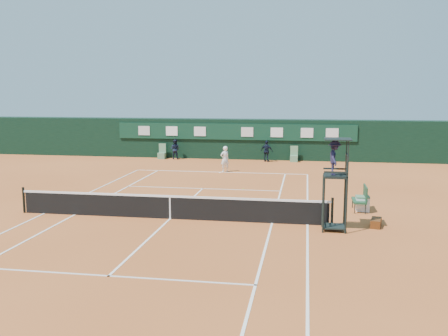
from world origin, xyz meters
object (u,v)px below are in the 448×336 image
(tennis_net, at_px, (170,207))
(umpire_chair, at_px, (335,165))
(player_bench, at_px, (362,197))
(cooler, at_px, (362,203))
(player, at_px, (225,159))

(tennis_net, distance_m, umpire_chair, 6.74)
(player_bench, distance_m, cooler, 0.27)
(tennis_net, height_order, player_bench, same)
(tennis_net, xyz_separation_m, cooler, (7.81, 2.69, -0.18))
(player_bench, bearing_deg, umpire_chair, -112.32)
(player_bench, xyz_separation_m, cooler, (0.04, 0.01, -0.27))
(tennis_net, xyz_separation_m, umpire_chair, (6.42, -0.62, 1.95))
(tennis_net, height_order, umpire_chair, umpire_chair)
(umpire_chair, distance_m, cooler, 4.18)
(cooler, bearing_deg, player_bench, -158.72)
(player_bench, relative_size, cooler, 1.86)
(umpire_chair, relative_size, cooler, 5.30)
(umpire_chair, bearing_deg, cooler, 67.21)
(tennis_net, xyz_separation_m, player_bench, (7.78, 2.68, 0.09))
(player, bearing_deg, player_bench, 87.53)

